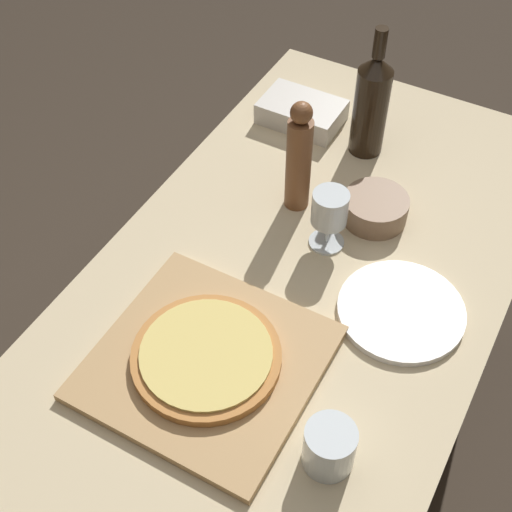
% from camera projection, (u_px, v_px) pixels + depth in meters
% --- Properties ---
extents(ground_plane, '(12.00, 12.00, 0.00)m').
position_uv_depth(ground_plane, '(269.00, 482.00, 1.91)').
color(ground_plane, '#382D23').
extents(dining_table, '(0.77, 1.63, 0.76)m').
position_uv_depth(dining_table, '(274.00, 341.00, 1.42)').
color(dining_table, '#CCB78E').
rests_on(dining_table, ground_plane).
extents(cutting_board, '(0.38, 0.37, 0.02)m').
position_uv_depth(cutting_board, '(207.00, 362.00, 1.26)').
color(cutting_board, tan).
rests_on(cutting_board, dining_table).
extents(pizza, '(0.27, 0.27, 0.02)m').
position_uv_depth(pizza, '(206.00, 356.00, 1.25)').
color(pizza, '#BC7A3D').
rests_on(pizza, cutting_board).
extents(wine_bottle, '(0.08, 0.08, 0.31)m').
position_uv_depth(wine_bottle, '(371.00, 103.00, 1.57)').
color(wine_bottle, black).
rests_on(wine_bottle, dining_table).
extents(pepper_mill, '(0.05, 0.05, 0.26)m').
position_uv_depth(pepper_mill, '(299.00, 158.00, 1.45)').
color(pepper_mill, brown).
rests_on(pepper_mill, dining_table).
extents(wine_glass, '(0.07, 0.07, 0.14)m').
position_uv_depth(wine_glass, '(330.00, 211.00, 1.40)').
color(wine_glass, silver).
rests_on(wine_glass, dining_table).
extents(small_bowl, '(0.14, 0.14, 0.06)m').
position_uv_depth(small_bowl, '(375.00, 208.00, 1.49)').
color(small_bowl, '#84664C').
rests_on(small_bowl, dining_table).
extents(drinking_tumbler, '(0.08, 0.08, 0.09)m').
position_uv_depth(drinking_tumbler, '(329.00, 447.00, 1.12)').
color(drinking_tumbler, silver).
rests_on(drinking_tumbler, dining_table).
extents(dinner_plate, '(0.24, 0.24, 0.01)m').
position_uv_depth(dinner_plate, '(401.00, 311.00, 1.34)').
color(dinner_plate, white).
rests_on(dinner_plate, dining_table).
extents(food_container, '(0.19, 0.13, 0.05)m').
position_uv_depth(food_container, '(302.00, 112.00, 1.72)').
color(food_container, beige).
rests_on(food_container, dining_table).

